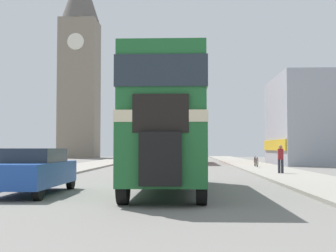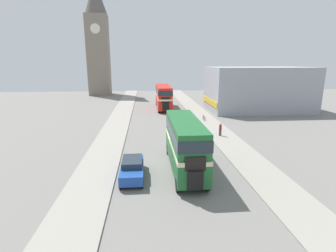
# 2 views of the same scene
# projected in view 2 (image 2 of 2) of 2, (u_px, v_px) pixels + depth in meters

# --- Properties ---
(ground_plane) EXTENTS (120.00, 120.00, 0.00)m
(ground_plane) POSITION_uv_depth(u_px,v_px,m) (175.00, 161.00, 24.09)
(ground_plane) COLOR slate
(sidewalk_right) EXTENTS (3.50, 120.00, 0.12)m
(sidewalk_right) POSITION_uv_depth(u_px,v_px,m) (246.00, 158.00, 24.64)
(sidewalk_right) COLOR gray
(sidewalk_right) RESTS_ON ground_plane
(sidewalk_left) EXTENTS (3.50, 120.00, 0.12)m
(sidewalk_left) POSITION_uv_depth(u_px,v_px,m) (100.00, 163.00, 23.51)
(sidewalk_left) COLOR gray
(sidewalk_left) RESTS_ON ground_plane
(double_decker_bus) EXTENTS (2.37, 9.70, 4.27)m
(double_decker_bus) POSITION_uv_depth(u_px,v_px,m) (185.00, 141.00, 21.68)
(double_decker_bus) COLOR #1E602D
(double_decker_bus) RESTS_ON ground_plane
(bus_distant) EXTENTS (2.58, 11.18, 4.41)m
(bus_distant) POSITION_uv_depth(u_px,v_px,m) (163.00, 95.00, 50.50)
(bus_distant) COLOR red
(bus_distant) RESTS_ON ground_plane
(car_parked_near) EXTENTS (1.73, 4.62, 1.48)m
(car_parked_near) POSITION_uv_depth(u_px,v_px,m) (132.00, 168.00, 20.55)
(car_parked_near) COLOR #1E479E
(car_parked_near) RESTS_ON ground_plane
(pedestrian_walking) EXTENTS (0.31, 0.31, 1.54)m
(pedestrian_walking) POSITION_uv_depth(u_px,v_px,m) (220.00, 129.00, 31.70)
(pedestrian_walking) COLOR #282833
(pedestrian_walking) RESTS_ON sidewalk_right
(bicycle_on_pavement) EXTENTS (0.05, 1.76, 0.78)m
(bicycle_on_pavement) POSITION_uv_depth(u_px,v_px,m) (204.00, 118.00, 40.23)
(bicycle_on_pavement) COLOR black
(bicycle_on_pavement) RESTS_ON sidewalk_right
(church_tower) EXTENTS (5.73, 5.73, 29.36)m
(church_tower) POSITION_uv_depth(u_px,v_px,m) (98.00, 38.00, 69.00)
(church_tower) COLOR gray
(church_tower) RESTS_ON ground_plane
(shop_building_block) EXTENTS (18.18, 10.72, 7.93)m
(shop_building_block) POSITION_uv_depth(u_px,v_px,m) (258.00, 89.00, 48.54)
(shop_building_block) COLOR #999EA8
(shop_building_block) RESTS_ON ground_plane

